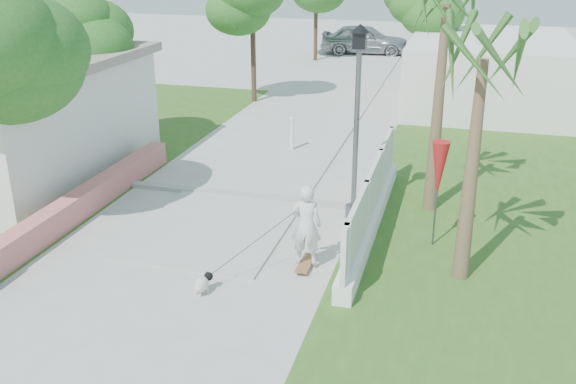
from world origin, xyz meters
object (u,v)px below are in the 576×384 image
(patio_umbrella, at_px, (439,171))
(dog, at_px, (202,283))
(bollard, at_px, (292,133))
(street_lamp, at_px, (357,117))
(parked_car, at_px, (365,39))
(skateboarder, at_px, (262,239))

(patio_umbrella, distance_m, dog, 5.29)
(dog, bearing_deg, bollard, 115.84)
(dog, bearing_deg, patio_umbrella, 60.45)
(street_lamp, xyz_separation_m, dog, (-2.06, -4.19, -2.22))
(parked_car, bearing_deg, dog, 178.41)
(street_lamp, height_order, bollard, street_lamp)
(bollard, distance_m, parked_car, 18.68)
(patio_umbrella, bearing_deg, parked_car, 102.49)
(skateboarder, height_order, dog, skateboarder)
(patio_umbrella, bearing_deg, bollard, 129.91)
(street_lamp, bearing_deg, skateboarder, -110.67)
(skateboarder, xyz_separation_m, parked_car, (-2.24, 26.37, 0.08))
(street_lamp, height_order, patio_umbrella, street_lamp)
(street_lamp, distance_m, patio_umbrella, 2.27)
(street_lamp, bearing_deg, parked_car, 98.47)
(patio_umbrella, bearing_deg, dog, -141.18)
(street_lamp, distance_m, dog, 5.17)
(bollard, bearing_deg, parked_car, 92.30)
(skateboarder, bearing_deg, dog, 40.89)
(street_lamp, relative_size, bollard, 4.07)
(bollard, bearing_deg, dog, -85.78)
(street_lamp, height_order, dog, street_lamp)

